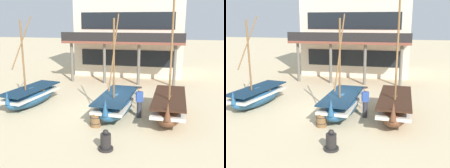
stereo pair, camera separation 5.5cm
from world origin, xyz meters
The scene contains 8 objects.
ground_plane centered at (0.00, 0.00, 0.00)m, with size 120.00×120.00×0.00m, color #CCB78E.
fishing_boat_near_left centered at (3.37, -0.31, 0.69)m, with size 1.75×4.88×6.81m.
fishing_boat_centre_large centered at (-4.87, 0.18, 0.62)m, with size 2.08×4.43×5.36m.
fishing_boat_far_right centered at (0.55, -0.41, 0.65)m, with size 1.85×4.50×5.43m.
fisherman_by_hull centered at (1.82, -0.48, 0.83)m, with size 0.41×0.33×1.68m.
capstan_winch centered at (0.95, -4.46, 0.34)m, with size 0.62×0.62×0.88m.
wooden_barrel centered at (-0.12, -2.21, 0.35)m, with size 0.56×0.56×0.70m.
harbor_building_main centered at (-0.54, 12.43, 5.04)m, with size 10.24×9.26×10.09m.
Camera 1 is at (3.31, -13.97, 5.10)m, focal length 42.49 mm.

